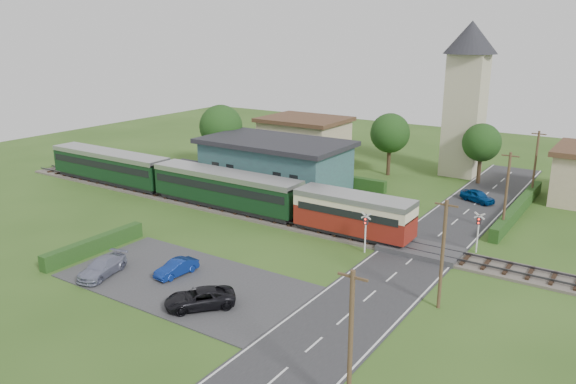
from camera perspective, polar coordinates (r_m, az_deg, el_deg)
The scene contains 31 objects.
ground at distance 47.37m, azimuth 1.01°, elevation -4.38°, with size 120.00×120.00×0.00m, color #2D4C19.
railway_track at distance 48.92m, azimuth 2.28°, elevation -3.56°, with size 76.00×3.20×0.49m.
road at distance 43.20m, azimuth 12.34°, elevation -6.82°, with size 6.00×70.00×0.05m, color #28282B.
car_park at distance 39.53m, azimuth -10.40°, elevation -8.92°, with size 17.00×9.00×0.08m, color #333335.
crossing_deck at distance 44.87m, azimuth 13.30°, elevation -5.72°, with size 6.20×3.40×0.45m, color #333335.
platform at distance 56.82m, azimuth -4.66°, elevation -0.65°, with size 30.00×3.00×0.45m, color gray.
equipment_hut at distance 61.53m, azimuth -10.57°, elevation 1.91°, with size 2.30×2.30×2.55m.
station_building at distance 60.67m, azimuth -1.34°, elevation 2.90°, with size 16.00×9.00×5.30m.
train at distance 55.60m, azimuth -8.88°, elevation 0.92°, with size 43.20×2.90×3.40m.
church_tower at distance 68.36m, azimuth 17.72°, elevation 10.06°, with size 6.00×6.00×17.60m.
house_west at distance 74.79m, azimuth 1.67°, elevation 5.52°, with size 10.80×8.80×5.50m.
hedge_carpark at distance 46.00m, azimuth -19.07°, elevation -5.15°, with size 0.80×9.00×1.20m, color #193814.
hedge_roadside at distance 56.58m, azimuth 22.36°, elevation -1.53°, with size 0.80×18.00×1.20m, color #193814.
hedge_station at distance 64.80m, azimuth 0.95°, elevation 1.91°, with size 22.00×0.80×1.30m, color #193814.
tree_a at distance 68.48m, azimuth -6.82°, elevation 6.62°, with size 5.20×5.20×8.00m.
tree_b at distance 66.71m, azimuth 10.32°, elevation 5.90°, with size 4.60×4.60×7.34m.
tree_c at distance 65.48m, azimuth 19.08°, elevation 4.76°, with size 4.20×4.20×6.78m.
utility_pole_a at distance 25.27m, azimuth 6.37°, elevation -14.92°, with size 1.40×0.22×7.00m.
utility_pole_b at distance 35.33m, azimuth 15.43°, elevation -6.04°, with size 1.40×0.22×7.00m.
utility_pole_c at distance 50.09m, azimuth 21.30°, elevation 0.00°, with size 1.40×0.22×7.00m.
utility_pole_d at distance 61.57m, azimuth 23.82°, elevation 2.60°, with size 1.40×0.22×7.00m.
crossing_signal_near at distance 43.39m, azimuth 7.89°, elevation -3.49°, with size 0.84×0.28×3.28m.
crossing_signal_far at distance 45.40m, azimuth 18.78°, elevation -3.33°, with size 0.84×0.28×3.28m.
streetlamp_west at distance 74.70m, azimuth -4.96°, elevation 5.64°, with size 0.30×0.30×5.15m.
streetlamp_east at distance 66.28m, azimuth 26.07°, elevation 2.69°, with size 0.30×0.30×5.15m.
car_on_road at distance 59.03m, azimuth 18.69°, elevation -0.39°, with size 1.45×3.60×1.23m, color navy.
car_park_blue at distance 40.30m, azimuth -11.27°, elevation -7.56°, with size 1.15×3.28×1.08m, color navy.
car_park_silver at distance 41.56m, azimuth -18.36°, elevation -7.26°, with size 1.70×4.18×1.21m, color gray.
car_park_dark at distance 35.65m, azimuth -8.95°, elevation -10.61°, with size 2.00×4.33×1.20m, color black.
pedestrian_near at distance 53.62m, azimuth -0.64°, elevation -0.51°, with size 0.57×0.37×1.56m, color gray.
pedestrian_far at distance 61.09m, azimuth -10.66°, elevation 1.41°, with size 0.87×0.68×1.79m, color gray.
Camera 1 is at (23.83, -37.40, 16.64)m, focal length 35.00 mm.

